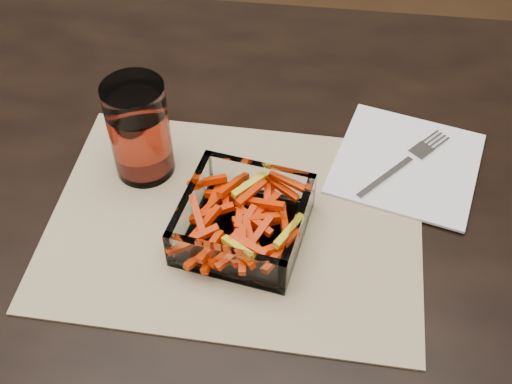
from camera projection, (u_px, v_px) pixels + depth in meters
The scene contains 6 objects.
dining_table at pixel (209, 240), 0.88m from camera, with size 1.60×0.90×0.75m.
placemat at pixel (235, 221), 0.78m from camera, with size 0.45×0.33×0.00m, color tan.
glass_bowl at pixel (243, 222), 0.75m from camera, with size 0.16×0.16×0.06m.
tumbler at pixel (140, 133), 0.80m from camera, with size 0.08×0.08×0.13m.
napkin at pixel (407, 163), 0.84m from camera, with size 0.18×0.18×0.00m, color white.
fork at pixel (406, 162), 0.84m from camera, with size 0.13×0.14×0.00m.
Camera 1 is at (0.13, -0.52, 1.36)m, focal length 45.00 mm.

